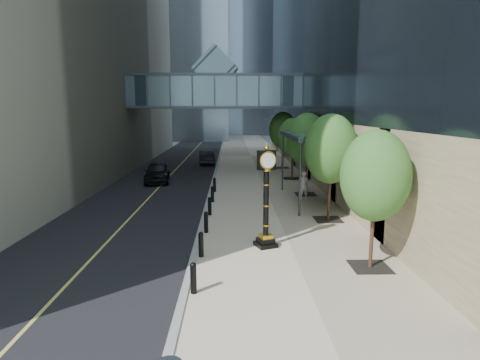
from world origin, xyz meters
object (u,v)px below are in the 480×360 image
(car_far, at_px, (207,157))
(street_clock, at_px, (266,204))
(pedestrian, at_px, (304,185))
(car_near, at_px, (157,172))

(car_far, bearing_deg, street_clock, 92.48)
(street_clock, distance_m, car_far, 27.33)
(pedestrian, distance_m, car_far, 19.38)
(street_clock, bearing_deg, car_near, 93.13)
(car_near, bearing_deg, car_far, 66.09)
(car_near, bearing_deg, pedestrian, -40.05)
(street_clock, distance_m, car_near, 17.69)
(street_clock, height_order, car_near, street_clock)
(car_near, relative_size, car_far, 1.07)
(street_clock, xyz_separation_m, pedestrian, (3.21, 9.06, -0.93))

